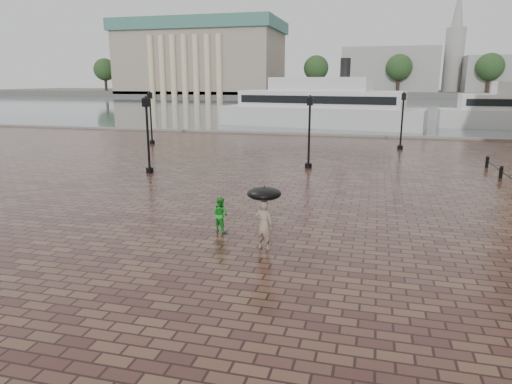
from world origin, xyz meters
TOP-DOWN VIEW (x-y plane):
  - ground at (0.00, 0.00)m, footprint 300.00×300.00m
  - harbour_water at (0.00, 92.00)m, footprint 240.00×240.00m
  - quay_edge at (0.00, 32.00)m, footprint 80.00×0.60m
  - far_shore at (0.00, 160.00)m, footprint 300.00×60.00m
  - museum at (-55.00, 144.61)m, footprint 57.00×32.50m
  - far_trees at (0.00, 138.00)m, footprint 188.00×8.00m
  - street_lamps at (-1.50, 17.50)m, footprint 21.44×14.44m
  - adult_pedestrian at (3.70, -0.74)m, footprint 0.67×0.52m
  - child_pedestrian at (1.74, 0.59)m, footprint 0.77×0.70m
  - ferry_near at (0.35, 41.17)m, footprint 24.82×9.75m
  - umbrella at (3.70, -0.74)m, footprint 1.10×1.10m

SIDE VIEW (x-z plane):
  - ground at x=0.00m, z-range 0.00..0.00m
  - harbour_water at x=0.00m, z-range 0.00..0.00m
  - quay_edge at x=0.00m, z-range -0.15..0.15m
  - child_pedestrian at x=1.74m, z-range 0.00..1.29m
  - adult_pedestrian at x=3.70m, z-range 0.00..1.65m
  - far_shore at x=0.00m, z-range 0.00..2.00m
  - umbrella at x=3.70m, z-range 1.30..2.43m
  - street_lamps at x=-1.50m, z-range 0.13..4.53m
  - ferry_near at x=0.35m, z-range -1.58..6.35m
  - far_trees at x=0.00m, z-range 2.67..16.17m
  - museum at x=-55.00m, z-range 0.91..26.91m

